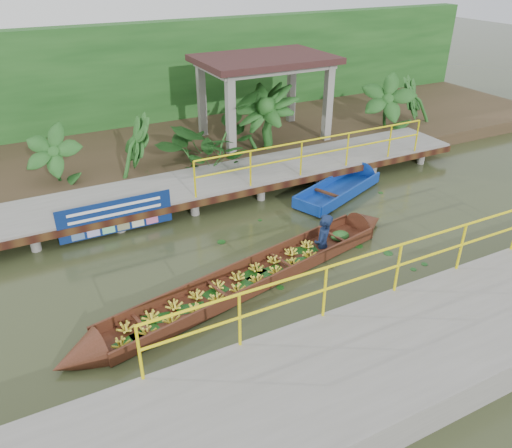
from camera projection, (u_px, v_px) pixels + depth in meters
name	position (u px, v px, depth m)	size (l,w,h in m)	color
ground	(277.00, 253.00, 11.70)	(80.00, 80.00, 0.00)	#282F17
land_strip	(172.00, 146.00, 17.44)	(30.00, 8.00, 0.45)	#362C1B
far_dock	(219.00, 181.00, 14.15)	(16.00, 2.06, 1.66)	slate
near_dock	(445.00, 338.00, 8.69)	(18.00, 2.40, 1.73)	slate
pavilion	(264.00, 68.00, 16.45)	(4.40, 3.00, 3.00)	slate
foliage_backdrop	(146.00, 80.00, 18.53)	(30.00, 0.80, 4.00)	#164315
vendor_boat	(265.00, 267.00, 10.75)	(8.49, 2.57, 2.03)	#3C1F10
moored_blue_boat	(353.00, 182.00, 14.91)	(3.68, 2.20, 0.86)	navy
blue_banner	(116.00, 216.00, 12.12)	(2.77, 0.04, 0.87)	navy
tropical_plants	(258.00, 126.00, 16.14)	(14.23, 1.23, 1.54)	#164315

